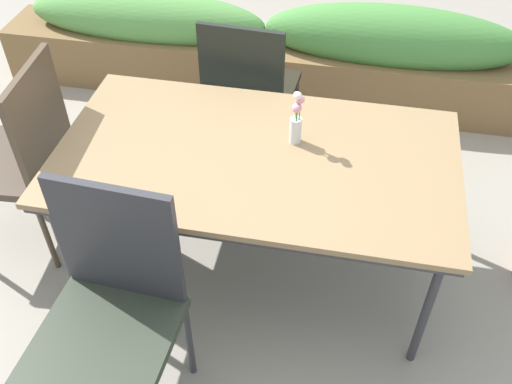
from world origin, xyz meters
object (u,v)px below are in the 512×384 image
object	(u,v)px
chair_near_left	(111,305)
flower_vase	(296,120)
dining_table	(256,162)
planter_box	(268,50)
chair_far_side	(248,87)
chair_end_left	(20,149)

from	to	relation	value
chair_near_left	flower_vase	xyz separation A→B (m)	(0.52, 0.86, 0.26)
dining_table	planter_box	distance (m)	1.60
flower_vase	planter_box	distance (m)	1.56
chair_far_side	chair_near_left	distance (m)	1.51
dining_table	chair_near_left	bearing A→B (deg)	-116.62
dining_table	planter_box	size ratio (longest dim) A/B	0.47
dining_table	chair_far_side	world-z (taller)	chair_far_side
chair_far_side	chair_near_left	world-z (taller)	chair_near_left
chair_near_left	flower_vase	distance (m)	1.04
chair_far_side	flower_vase	distance (m)	0.78
chair_far_side	flower_vase	bearing A→B (deg)	-58.55
flower_vase	dining_table	bearing A→B (deg)	-142.77
chair_end_left	chair_far_side	bearing A→B (deg)	-55.60
chair_far_side	chair_near_left	xyz separation A→B (m)	(-0.18, -1.50, 0.03)
dining_table	chair_near_left	distance (m)	0.84
chair_end_left	flower_vase	size ratio (longest dim) A/B	3.82
dining_table	chair_end_left	xyz separation A→B (m)	(-1.12, 0.01, -0.12)
chair_near_left	dining_table	bearing A→B (deg)	-113.36
chair_far_side	chair_end_left	xyz separation A→B (m)	(-0.93, -0.75, 0.02)
chair_end_left	flower_vase	world-z (taller)	chair_end_left
flower_vase	chair_end_left	bearing A→B (deg)	-175.22
chair_end_left	planter_box	size ratio (longest dim) A/B	0.28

